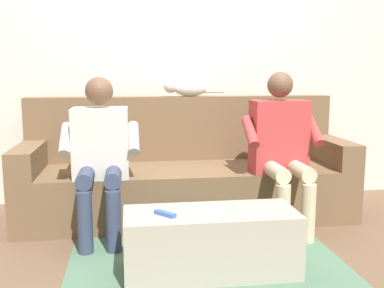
% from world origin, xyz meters
% --- Properties ---
extents(ground_plane, '(8.00, 8.00, 0.00)m').
position_xyz_m(ground_plane, '(0.00, 0.60, 0.00)').
color(ground_plane, brown).
extents(back_wall, '(5.57, 0.06, 2.76)m').
position_xyz_m(back_wall, '(0.00, -0.66, 1.38)').
color(back_wall, beige).
rests_on(back_wall, ground).
extents(couch, '(2.59, 0.81, 0.95)m').
position_xyz_m(couch, '(0.00, -0.14, 0.31)').
color(couch, brown).
rests_on(couch, ground).
extents(coffee_table, '(0.99, 0.40, 0.37)m').
position_xyz_m(coffee_table, '(0.00, 0.98, 0.18)').
color(coffee_table, '#A89E8E').
rests_on(coffee_table, ground).
extents(person_left_seated, '(0.56, 0.56, 1.16)m').
position_xyz_m(person_left_seated, '(-0.65, 0.27, 0.64)').
color(person_left_seated, '#B23838').
rests_on(person_left_seated, ground).
extents(person_right_seated, '(0.54, 0.61, 1.12)m').
position_xyz_m(person_right_seated, '(0.65, 0.24, 0.63)').
color(person_right_seated, beige).
rests_on(person_right_seated, ground).
extents(cat_on_backrest, '(0.52, 0.13, 0.15)m').
position_xyz_m(cat_on_backrest, '(-0.04, -0.41, 1.02)').
color(cat_on_backrest, silver).
rests_on(cat_on_backrest, couch).
extents(remote_blue, '(0.12, 0.13, 0.02)m').
position_xyz_m(remote_blue, '(0.27, 1.02, 0.38)').
color(remote_blue, '#3860B7').
rests_on(remote_blue, coffee_table).
extents(floor_rug, '(1.67, 1.48, 0.01)m').
position_xyz_m(floor_rug, '(0.00, 0.84, 0.00)').
color(floor_rug, '#4C7056').
rests_on(floor_rug, ground).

